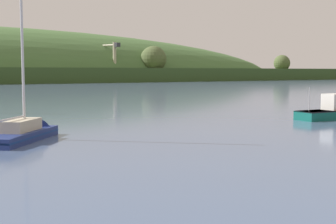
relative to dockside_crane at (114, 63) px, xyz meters
name	(u,v)px	position (x,y,z in m)	size (l,w,h in m)	color
dockside_crane	(114,63)	(0.00, 0.00, 0.00)	(4.64, 11.31, 16.54)	#4C4C51
sailboat_midwater_white	(25,136)	(-79.84, -144.86, -7.55)	(7.02, 7.37, 12.24)	navy
fishing_boat_moored	(329,114)	(-52.75, -147.73, -7.22)	(6.05, 2.56, 3.70)	#0F564C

